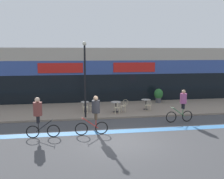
{
  "coord_description": "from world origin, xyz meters",
  "views": [
    {
      "loc": [
        -2.37,
        -12.39,
        4.46
      ],
      "look_at": [
        0.42,
        5.12,
        1.91
      ],
      "focal_mm": 42.0,
      "sensor_mm": 36.0,
      "label": 1
    }
  ],
  "objects_px": {
    "bistro_table_2": "(146,102)",
    "cyclist_0": "(95,113)",
    "cafe_chair_0_side": "(93,104)",
    "cyclist_2": "(182,104)",
    "cafe_chair_0_near": "(85,106)",
    "cyclist_1": "(39,114)",
    "bistro_table_1": "(116,105)",
    "bistro_table_0": "(85,105)",
    "planter_pot": "(158,95)",
    "cafe_chair_1_near": "(117,107)",
    "lamp_post": "(85,74)",
    "cafe_chair_2_near": "(148,104)",
    "cafe_chair_1_side": "(124,105)"
  },
  "relations": [
    {
      "from": "planter_pot",
      "to": "cyclist_2",
      "type": "distance_m",
      "value": 5.93
    },
    {
      "from": "bistro_table_2",
      "to": "cyclist_1",
      "type": "bearing_deg",
      "value": -144.21
    },
    {
      "from": "cafe_chair_0_near",
      "to": "bistro_table_0",
      "type": "bearing_deg",
      "value": 6.08
    },
    {
      "from": "cafe_chair_2_near",
      "to": "cyclist_0",
      "type": "bearing_deg",
      "value": 130.04
    },
    {
      "from": "cafe_chair_0_side",
      "to": "lamp_post",
      "type": "xyz_separation_m",
      "value": [
        -0.68,
        -1.77,
        2.38
      ]
    },
    {
      "from": "planter_pot",
      "to": "cyclist_2",
      "type": "xyz_separation_m",
      "value": [
        -0.48,
        -5.9,
        0.37
      ]
    },
    {
      "from": "bistro_table_1",
      "to": "bistro_table_2",
      "type": "height_order",
      "value": "bistro_table_2"
    },
    {
      "from": "cafe_chair_0_side",
      "to": "cyclist_2",
      "type": "xyz_separation_m",
      "value": [
        5.36,
        -3.52,
        0.53
      ]
    },
    {
      "from": "cafe_chair_1_side",
      "to": "cyclist_1",
      "type": "bearing_deg",
      "value": 44.43
    },
    {
      "from": "cyclist_1",
      "to": "bistro_table_1",
      "type": "bearing_deg",
      "value": 44.62
    },
    {
      "from": "bistro_table_0",
      "to": "cyclist_1",
      "type": "distance_m",
      "value": 5.99
    },
    {
      "from": "cafe_chair_0_side",
      "to": "cafe_chair_0_near",
      "type": "bearing_deg",
      "value": 39.09
    },
    {
      "from": "planter_pot",
      "to": "cyclist_2",
      "type": "relative_size",
      "value": 0.58
    },
    {
      "from": "cafe_chair_2_near",
      "to": "lamp_post",
      "type": "distance_m",
      "value": 5.36
    },
    {
      "from": "cyclist_1",
      "to": "bistro_table_2",
      "type": "bearing_deg",
      "value": 36.07
    },
    {
      "from": "cafe_chair_1_near",
      "to": "planter_pot",
      "type": "distance_m",
      "value": 5.56
    },
    {
      "from": "cafe_chair_0_near",
      "to": "cafe_chair_0_side",
      "type": "relative_size",
      "value": 1.0
    },
    {
      "from": "cafe_chair_0_side",
      "to": "cyclist_2",
      "type": "distance_m",
      "value": 6.43
    },
    {
      "from": "planter_pot",
      "to": "cyclist_0",
      "type": "bearing_deg",
      "value": -129.2
    },
    {
      "from": "cafe_chair_2_near",
      "to": "lamp_post",
      "type": "bearing_deg",
      "value": 96.78
    },
    {
      "from": "bistro_table_2",
      "to": "cafe_chair_2_near",
      "type": "distance_m",
      "value": 0.63
    },
    {
      "from": "bistro_table_2",
      "to": "cyclist_0",
      "type": "relative_size",
      "value": 0.36
    },
    {
      "from": "cyclist_2",
      "to": "cyclist_1",
      "type": "bearing_deg",
      "value": 8.31
    },
    {
      "from": "bistro_table_0",
      "to": "bistro_table_2",
      "type": "relative_size",
      "value": 0.94
    },
    {
      "from": "lamp_post",
      "to": "cyclist_2",
      "type": "bearing_deg",
      "value": -16.12
    },
    {
      "from": "bistro_table_2",
      "to": "cafe_chair_1_side",
      "type": "xyz_separation_m",
      "value": [
        -1.78,
        -0.49,
        -0.03
      ]
    },
    {
      "from": "cyclist_1",
      "to": "planter_pot",
      "type": "bearing_deg",
      "value": 40.52
    },
    {
      "from": "cafe_chair_0_near",
      "to": "planter_pot",
      "type": "bearing_deg",
      "value": -58.11
    },
    {
      "from": "bistro_table_2",
      "to": "cafe_chair_1_side",
      "type": "distance_m",
      "value": 1.85
    },
    {
      "from": "planter_pot",
      "to": "lamp_post",
      "type": "distance_m",
      "value": 8.04
    },
    {
      "from": "bistro_table_2",
      "to": "planter_pot",
      "type": "relative_size",
      "value": 0.63
    },
    {
      "from": "bistro_table_0",
      "to": "lamp_post",
      "type": "relative_size",
      "value": 0.14
    },
    {
      "from": "planter_pot",
      "to": "cafe_chair_2_near",
      "type": "bearing_deg",
      "value": -120.68
    },
    {
      "from": "cafe_chair_0_near",
      "to": "bistro_table_2",
      "type": "bearing_deg",
      "value": -76.38
    },
    {
      "from": "cafe_chair_1_side",
      "to": "lamp_post",
      "type": "relative_size",
      "value": 0.18
    },
    {
      "from": "cafe_chair_1_near",
      "to": "planter_pot",
      "type": "relative_size",
      "value": 0.74
    },
    {
      "from": "bistro_table_0",
      "to": "cafe_chair_0_near",
      "type": "distance_m",
      "value": 0.63
    },
    {
      "from": "bistro_table_0",
      "to": "cafe_chair_0_side",
      "type": "xyz_separation_m",
      "value": [
        0.63,
        0.01,
        0.02
      ]
    },
    {
      "from": "cyclist_1",
      "to": "cafe_chair_1_near",
      "type": "bearing_deg",
      "value": 40.61
    },
    {
      "from": "bistro_table_2",
      "to": "cyclist_0",
      "type": "bearing_deg",
      "value": -130.32
    },
    {
      "from": "bistro_table_2",
      "to": "cyclist_2",
      "type": "xyz_separation_m",
      "value": [
        1.37,
        -3.43,
        0.5
      ]
    },
    {
      "from": "cafe_chair_1_side",
      "to": "cafe_chair_2_near",
      "type": "bearing_deg",
      "value": 179.38
    },
    {
      "from": "cafe_chair_0_side",
      "to": "cafe_chair_1_near",
      "type": "bearing_deg",
      "value": 136.93
    },
    {
      "from": "bistro_table_0",
      "to": "bistro_table_1",
      "type": "relative_size",
      "value": 0.92
    },
    {
      "from": "cafe_chair_1_near",
      "to": "cyclist_1",
      "type": "bearing_deg",
      "value": 132.15
    },
    {
      "from": "bistro_table_2",
      "to": "cyclist_2",
      "type": "bearing_deg",
      "value": -68.28
    },
    {
      "from": "cyclist_2",
      "to": "cafe_chair_1_near",
      "type": "bearing_deg",
      "value": -35.05
    },
    {
      "from": "cyclist_0",
      "to": "cafe_chair_1_side",
      "type": "bearing_deg",
      "value": -121.12
    },
    {
      "from": "bistro_table_0",
      "to": "bistro_table_2",
      "type": "xyz_separation_m",
      "value": [
        4.62,
        -0.08,
        0.04
      ]
    },
    {
      "from": "cafe_chair_0_near",
      "to": "cyclist_2",
      "type": "relative_size",
      "value": 0.43
    }
  ]
}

